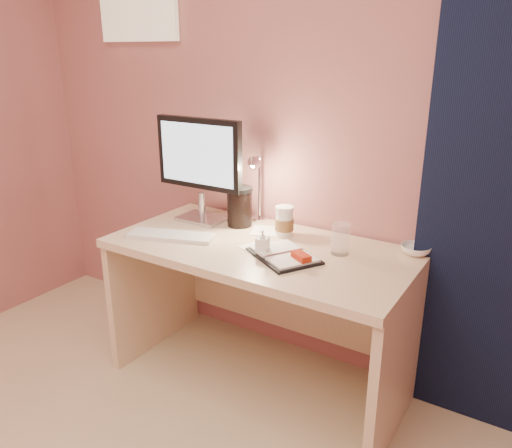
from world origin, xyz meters
The scene contains 13 objects.
room centered at (0.95, 1.69, 1.14)m, with size 3.50×3.50×3.50m.
desk centered at (0.00, 1.45, 0.50)m, with size 1.40×0.70×0.73m.
monitor centered at (-0.45, 1.53, 1.05)m, with size 0.50×0.18×0.53m.
keyboard centered at (-0.41, 1.24, 0.74)m, with size 0.42×0.12×0.02m, color silver.
planner centered at (0.17, 1.31, 0.74)m, with size 0.37×0.34×0.05m.
paper_b centered at (0.03, 1.35, 0.73)m, with size 0.16×0.16×0.00m, color white.
paper_c centered at (-0.07, 1.56, 0.73)m, with size 0.15×0.15×0.00m, color white.
coffee_cup centered at (0.03, 1.55, 0.80)m, with size 0.09×0.09×0.15m.
clear_cup centered at (0.35, 1.48, 0.80)m, with size 0.08×0.08×0.14m, color white.
bowl centered at (0.63, 1.65, 0.75)m, with size 0.13×0.13×0.04m, color white.
lotion_bottle centered at (0.07, 1.29, 0.79)m, with size 0.05×0.05×0.12m, color white.
dark_jar centered at (-0.24, 1.56, 0.82)m, with size 0.13×0.13×0.18m, color black.
desk_lamp centered at (-0.22, 1.60, 0.96)m, with size 0.13×0.22×0.37m.
Camera 1 is at (1.12, -0.43, 1.57)m, focal length 35.00 mm.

